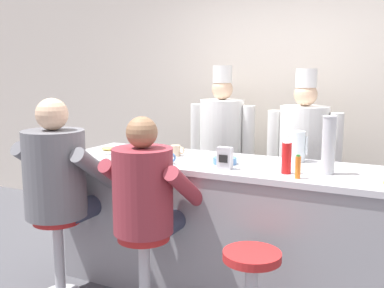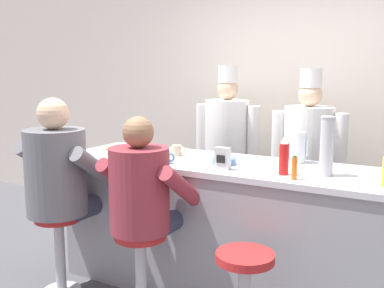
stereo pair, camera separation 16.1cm
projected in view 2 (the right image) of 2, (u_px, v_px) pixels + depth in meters
The scene contains 16 objects.
wall_back at pixel (309, 102), 4.34m from camera, with size 10.00×0.06×2.70m.
diner_counter at pixel (250, 232), 3.23m from camera, with size 2.95×0.75×0.99m.
ketchup_bottle_red at pixel (284, 156), 2.85m from camera, with size 0.06×0.06×0.25m.
hot_sauce_bottle_orange at pixel (294, 168), 2.72m from camera, with size 0.03×0.03×0.15m.
water_pitcher_clear at pixel (298, 147), 3.23m from camera, with size 0.13×0.12×0.22m.
breakfast_plate at pixel (111, 150), 3.67m from camera, with size 0.26×0.26×0.05m.
cereal_bowl at pixel (224, 161), 3.18m from camera, with size 0.17×0.17×0.05m.
coffee_mug_blue at pixel (164, 157), 3.21m from camera, with size 0.14×0.09×0.09m.
coffee_mug_tan at pixel (177, 150), 3.50m from camera, with size 0.12×0.08×0.08m.
cup_stack_steel at pixel (327, 146), 2.81m from camera, with size 0.09×0.09×0.38m.
napkin_dispenser_chrome at pixel (223, 158), 3.01m from camera, with size 0.10×0.06×0.15m.
diner_seated_grey at pixel (60, 176), 3.26m from camera, with size 0.66×0.65×1.46m.
diner_seated_maroon at pixel (142, 196), 2.91m from camera, with size 0.59×0.58×1.37m.
empty_stool_round at pixel (245, 286), 2.59m from camera, with size 0.34×0.34×0.62m.
cook_in_whites_near at pixel (227, 145), 4.34m from camera, with size 0.66×0.42×1.69m.
cook_in_whites_far at pixel (308, 157), 3.86m from camera, with size 0.65×0.42×1.66m.
Camera 2 is at (1.15, -2.52, 1.64)m, focal length 42.00 mm.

